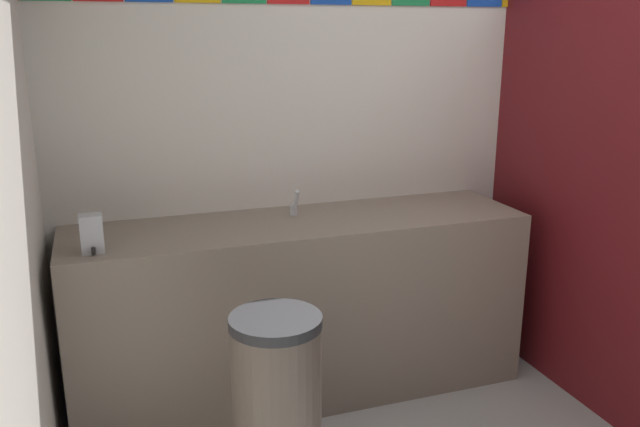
{
  "coord_description": "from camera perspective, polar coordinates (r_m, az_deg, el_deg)",
  "views": [
    {
      "loc": [
        -1.8,
        -1.57,
        1.77
      ],
      "look_at": [
        -0.91,
        0.99,
        1.01
      ],
      "focal_mm": 36.91,
      "sensor_mm": 36.0,
      "label": 1
    }
  ],
  "objects": [
    {
      "name": "wall_back",
      "position": [
        3.71,
        10.2,
        7.67
      ],
      "size": [
        4.1,
        0.09,
        2.54
      ],
      "color": "silver",
      "rests_on": "ground_plane"
    },
    {
      "name": "vanity_counter",
      "position": [
        3.29,
        -1.67,
        -8.05
      ],
      "size": [
        2.2,
        0.58,
        0.9
      ],
      "color": "gray",
      "rests_on": "ground_plane"
    },
    {
      "name": "faucet_center",
      "position": [
        3.2,
        -2.22,
        0.7
      ],
      "size": [
        0.04,
        0.1,
        0.14
      ],
      "color": "silver",
      "rests_on": "vanity_counter"
    },
    {
      "name": "soap_dispenser",
      "position": [
        2.82,
        -19.17,
        -1.69
      ],
      "size": [
        0.09,
        0.09,
        0.16
      ],
      "color": "#B7BABF",
      "rests_on": "vanity_counter"
    },
    {
      "name": "toilet",
      "position": [
        4.14,
        25.32,
        -6.74
      ],
      "size": [
        0.39,
        0.49,
        0.74
      ],
      "color": "white",
      "rests_on": "ground_plane"
    },
    {
      "name": "trash_bin",
      "position": [
        2.58,
        -3.73,
        -16.8
      ],
      "size": [
        0.34,
        0.34,
        0.78
      ],
      "color": "brown",
      "rests_on": "ground_plane"
    }
  ]
}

